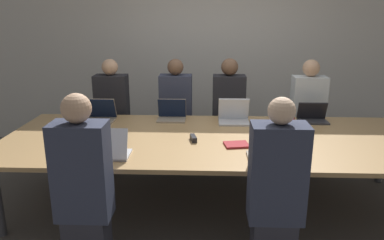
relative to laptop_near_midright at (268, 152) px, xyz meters
The scene contains 19 objects.
ground_plane 1.08m from the laptop_near_midright, 125.83° to the left, with size 24.00×24.00×0.00m, color #4C4742.
curtain_wall 2.76m from the laptop_near_midright, 98.84° to the left, with size 12.00×0.06×2.80m.
conference_table 0.72m from the laptop_near_midright, 125.83° to the left, with size 4.23×1.62×0.74m.
laptop_near_midright is the anchor object (origin of this frame).
person_near_midright 0.47m from the laptop_near_midright, 90.78° to the right, with size 0.40×0.24×1.38m.
cup_near_midright 0.27m from the laptop_near_midright, 21.95° to the left, with size 0.08×0.08×0.10m.
laptop_far_midleft 1.51m from the laptop_near_midright, 127.59° to the left, with size 0.33×0.24×0.24m.
person_far_midleft 1.86m from the laptop_near_midright, 119.27° to the left, with size 0.40×0.24×1.39m.
laptop_near_left 1.36m from the laptop_near_midright, behind, with size 0.36×0.27×0.26m.
person_near_left 1.50m from the laptop_near_midright, 161.78° to the right, with size 0.40×0.24×1.40m.
laptop_far_center 1.15m from the laptop_near_midright, 100.69° to the left, with size 0.35×0.27×0.27m.
person_far_center 1.64m from the laptop_near_midright, 98.62° to the left, with size 0.40×0.24×1.39m.
laptop_far_right 1.36m from the laptop_near_midright, 60.10° to the left, with size 0.33×0.22×0.22m.
person_far_right 1.74m from the laptop_near_midright, 65.29° to the left, with size 0.40×0.24×1.39m.
cup_far_right 1.24m from the laptop_near_midright, 69.45° to the left, with size 0.08×0.08×0.08m.
laptop_far_left 2.08m from the laptop_near_midright, 147.16° to the left, with size 0.37×0.27×0.26m.
person_far_left 2.33m from the laptop_near_midright, 137.20° to the left, with size 0.40×0.24×1.38m.
stapler 0.80m from the laptop_near_midright, 143.71° to the left, with size 0.08×0.16×0.05m.
notebook 0.43m from the laptop_near_midright, 124.18° to the left, with size 0.25×0.21×0.02m.
Camera 1 is at (-0.11, -3.51, 1.93)m, focal length 35.00 mm.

